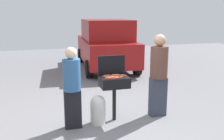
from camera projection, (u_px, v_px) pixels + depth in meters
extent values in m
plane|color=slate|center=(117.00, 122.00, 5.49)|extent=(24.00, 24.00, 0.00)
cylinder|color=black|center=(114.00, 104.00, 5.52)|extent=(0.08, 0.08, 0.74)
cube|color=black|center=(114.00, 82.00, 5.42)|extent=(0.60, 0.44, 0.22)
cube|color=black|center=(111.00, 65.00, 5.56)|extent=(0.60, 0.05, 0.42)
cylinder|color=#B74C33|center=(116.00, 77.00, 5.32)|extent=(0.13, 0.03, 0.03)
cylinder|color=#C6593D|center=(119.00, 77.00, 5.30)|extent=(0.13, 0.04, 0.03)
cylinder|color=#AD4228|center=(123.00, 76.00, 5.39)|extent=(0.13, 0.03, 0.03)
cylinder|color=#B74C33|center=(111.00, 77.00, 5.32)|extent=(0.13, 0.04, 0.03)
cylinder|color=#AD4228|center=(121.00, 75.00, 5.48)|extent=(0.13, 0.04, 0.03)
cylinder|color=#C6593D|center=(108.00, 78.00, 5.24)|extent=(0.13, 0.03, 0.03)
cylinder|color=#B74C33|center=(115.00, 78.00, 5.24)|extent=(0.13, 0.03, 0.03)
cylinder|color=#B74C33|center=(107.00, 75.00, 5.48)|extent=(0.13, 0.03, 0.03)
cylinder|color=#AD4228|center=(109.00, 77.00, 5.34)|extent=(0.13, 0.04, 0.03)
cylinder|color=#AD4228|center=(114.00, 76.00, 5.38)|extent=(0.13, 0.03, 0.03)
cylinder|color=#B74C33|center=(115.00, 75.00, 5.54)|extent=(0.13, 0.04, 0.03)
cylinder|color=#B74C33|center=(109.00, 78.00, 5.22)|extent=(0.13, 0.04, 0.03)
cylinder|color=#C6593D|center=(110.00, 76.00, 5.46)|extent=(0.13, 0.03, 0.03)
cylinder|color=#C6593D|center=(116.00, 75.00, 5.48)|extent=(0.13, 0.04, 0.03)
cylinder|color=#B74C33|center=(105.00, 76.00, 5.38)|extent=(0.13, 0.03, 0.03)
cylinder|color=silver|center=(98.00, 113.00, 5.37)|extent=(0.32, 0.32, 0.46)
sphere|color=silver|center=(98.00, 103.00, 5.32)|extent=(0.31, 0.31, 0.31)
cube|color=black|center=(73.00, 109.00, 5.14)|extent=(0.33, 0.18, 0.79)
cylinder|color=#2D598C|center=(72.00, 75.00, 4.99)|extent=(0.35, 0.35, 0.63)
sphere|color=beige|center=(71.00, 53.00, 4.90)|extent=(0.23, 0.23, 0.23)
cube|color=#333847|center=(158.00, 97.00, 5.77)|extent=(0.37, 0.20, 0.88)
cylinder|color=brown|center=(159.00, 62.00, 5.60)|extent=(0.39, 0.39, 0.70)
sphere|color=tan|center=(160.00, 40.00, 5.50)|extent=(0.26, 0.26, 0.26)
cube|color=maroon|center=(105.00, 50.00, 10.77)|extent=(2.19, 4.52, 0.90)
cube|color=maroon|center=(106.00, 30.00, 10.40)|extent=(1.93, 2.71, 0.80)
cylinder|color=black|center=(137.00, 67.00, 9.59)|extent=(0.26, 0.65, 0.64)
cylinder|color=black|center=(89.00, 69.00, 9.21)|extent=(0.26, 0.65, 0.64)
cylinder|color=black|center=(118.00, 54.00, 12.53)|extent=(0.26, 0.65, 0.64)
cylinder|color=black|center=(81.00, 55.00, 12.15)|extent=(0.26, 0.65, 0.64)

